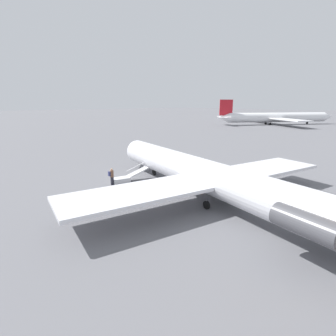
% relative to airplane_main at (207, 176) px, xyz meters
% --- Properties ---
extents(ground_plane, '(600.00, 600.00, 0.00)m').
position_rel_airplane_main_xyz_m(ground_plane, '(0.99, -0.18, -2.17)').
color(ground_plane, slate).
extents(airplane_main, '(32.24, 24.71, 7.24)m').
position_rel_airplane_main_xyz_m(airplane_main, '(0.00, 0.00, 0.00)').
color(airplane_main, silver).
rests_on(airplane_main, ground).
extents(airplane_far_right, '(33.99, 42.65, 9.21)m').
position_rel_airplane_main_xyz_m(airplane_far_right, '(33.96, -81.29, 0.57)').
color(airplane_far_right, white).
rests_on(airplane_far_right, ground).
extents(boarding_stairs, '(1.71, 4.13, 1.77)m').
position_rel_airplane_main_xyz_m(boarding_stairs, '(9.27, 2.27, -1.78)').
color(boarding_stairs, silver).
rests_on(boarding_stairs, ground).
extents(passenger, '(0.38, 0.56, 1.74)m').
position_rel_airplane_main_xyz_m(passenger, '(9.18, 3.83, -1.16)').
color(passenger, '#23232D').
rests_on(passenger, ground).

